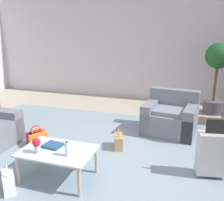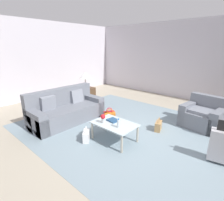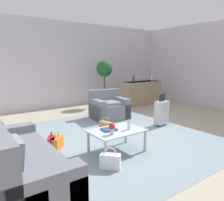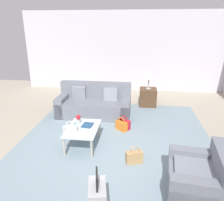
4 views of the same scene
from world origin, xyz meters
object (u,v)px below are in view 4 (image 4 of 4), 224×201
object	(u,v)px
flower_vase	(78,118)
handbag_orange	(121,125)
handbag_red	(124,124)
table_lamp	(149,75)
couch	(95,104)
handbag_tan	(134,157)
handbag_white	(70,129)
coffee_table	(83,130)
armchair	(201,182)
water_bottle	(75,128)
coffee_table_book	(88,125)
side_table	(148,97)

from	to	relation	value
flower_vase	handbag_orange	world-z (taller)	flower_vase
handbag_red	table_lamp	bearing A→B (deg)	160.44
couch	handbag_tan	size ratio (longest dim) A/B	5.90
couch	handbag_orange	bearing A→B (deg)	43.04
handbag_white	coffee_table	bearing A→B (deg)	43.91
armchair	water_bottle	size ratio (longest dim) A/B	5.30
handbag_red	handbag_orange	bearing A→B (deg)	-35.95
couch	handbag_orange	distance (m)	1.30
handbag_orange	handbag_white	distance (m)	1.29
coffee_table	table_lamp	size ratio (longest dim) A/B	1.68
couch	coffee_table_book	bearing A→B (deg)	6.12
coffee_table	coffee_table_book	xyz separation A→B (m)	(-0.12, 0.08, 0.07)
armchair	coffee_table_book	distance (m)	2.53
couch	handbag_white	distance (m)	1.39
handbag_orange	handbag_white	xyz separation A→B (m)	(0.39, -1.23, 0.00)
flower_vase	table_lamp	xyz separation A→B (m)	(-2.58, 1.65, 0.48)
couch	coffee_table_book	xyz separation A→B (m)	(1.68, 0.18, 0.13)
armchair	handbag_tan	world-z (taller)	armchair
water_bottle	table_lamp	distance (m)	3.44
flower_vase	handbag_red	bearing A→B (deg)	126.09
table_lamp	handbag_white	bearing A→B (deg)	-39.97
handbag_red	side_table	bearing A→B (deg)	160.44
water_bottle	handbag_white	bearing A→B (deg)	-152.24
coffee_table	handbag_orange	distance (m)	1.18
coffee_table	coffee_table_book	size ratio (longest dim) A/B	3.91
water_bottle	coffee_table	bearing A→B (deg)	153.43
side_table	handbag_white	distance (m)	3.04
flower_vase	handbag_white	world-z (taller)	flower_vase
coffee_table	table_lamp	bearing A→B (deg)	151.82
handbag_orange	couch	bearing A→B (deg)	-136.96
side_table	handbag_red	distance (m)	1.98
water_bottle	handbag_orange	size ratio (longest dim) A/B	0.57
coffee_table	couch	bearing A→B (deg)	-176.82
coffee_table	handbag_red	xyz separation A→B (m)	(-0.94, 0.84, -0.24)
coffee_table_book	side_table	world-z (taller)	side_table
flower_vase	couch	bearing A→B (deg)	178.18
couch	handbag_white	size ratio (longest dim) A/B	5.90
armchair	side_table	bearing A→B (deg)	-170.79
flower_vase	table_lamp	distance (m)	3.10
table_lamp	handbag_orange	xyz separation A→B (m)	(1.94, -0.72, -0.91)
water_bottle	flower_vase	bearing A→B (deg)	-173.21
coffee_table_book	couch	bearing A→B (deg)	-167.02
water_bottle	handbag_tan	bearing A→B (deg)	75.47
flower_vase	handbag_red	distance (m)	1.30
handbag_white	handbag_tan	distance (m)	1.88
armchair	table_lamp	xyz separation A→B (m)	(-4.11, -0.67, 0.74)
armchair	flower_vase	bearing A→B (deg)	-123.41
water_bottle	coffee_table_book	distance (m)	0.38
side_table	handbag_white	xyz separation A→B (m)	(2.33, -1.95, -0.15)
handbag_orange	side_table	bearing A→B (deg)	159.62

